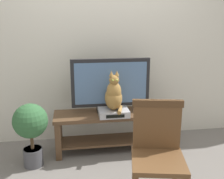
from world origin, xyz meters
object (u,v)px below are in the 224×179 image
at_px(cat, 114,95).
at_px(potted_plant, 31,127).
at_px(wooden_chair, 157,148).
at_px(tv_stand, 111,124).
at_px(tv, 111,84).
at_px(book_stack, 151,106).
at_px(media_box, 113,112).

distance_m(cat, potted_plant, 0.99).
distance_m(cat, wooden_chair, 1.03).
xyz_separation_m(tv_stand, potted_plant, (-0.92, -0.25, 0.13)).
bearing_deg(tv, wooden_chair, -78.91).
distance_m(tv_stand, book_stack, 0.55).
bearing_deg(wooden_chair, media_box, 102.06).
height_order(media_box, book_stack, book_stack).
xyz_separation_m(media_box, wooden_chair, (0.22, -1.01, 0.03)).
distance_m(media_box, book_stack, 0.51).
bearing_deg(wooden_chair, cat, 102.18).
bearing_deg(cat, media_box, 94.00).
relative_size(media_box, potted_plant, 0.49).
relative_size(media_box, cat, 0.75).
height_order(cat, wooden_chair, cat).
bearing_deg(tv_stand, potted_plant, -164.99).
relative_size(tv_stand, wooden_chair, 1.47).
xyz_separation_m(tv, wooden_chair, (0.23, -1.15, -0.28)).
distance_m(tv, potted_plant, 1.04).
height_order(tv, cat, tv).
height_order(cat, potted_plant, cat).
distance_m(wooden_chair, book_stack, 1.17).
height_order(tv_stand, potted_plant, potted_plant).
xyz_separation_m(tv, book_stack, (0.51, -0.02, -0.29)).
bearing_deg(media_box, cat, -86.00).
height_order(media_box, wooden_chair, wooden_chair).
relative_size(tv_stand, tv, 1.46).
bearing_deg(media_box, wooden_chair, -77.94).
bearing_deg(tv, media_box, -85.75).
xyz_separation_m(tv_stand, media_box, (0.01, -0.09, 0.19)).
distance_m(tv_stand, tv, 0.50).
xyz_separation_m(tv_stand, cat, (0.01, -0.11, 0.40)).
height_order(wooden_chair, potted_plant, wooden_chair).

